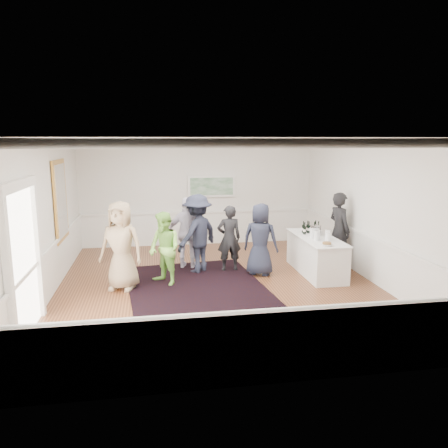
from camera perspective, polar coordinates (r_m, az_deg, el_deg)
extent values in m
plane|color=brown|center=(9.72, -0.75, -8.07)|extent=(8.00, 8.00, 0.00)
cube|color=white|center=(9.18, -0.80, 11.16)|extent=(7.00, 8.00, 0.02)
cube|color=white|center=(9.46, -22.24, 0.59)|extent=(0.02, 8.00, 3.20)
cube|color=white|center=(10.43, 18.62, 1.74)|extent=(0.02, 8.00, 3.20)
cube|color=white|center=(13.25, -3.38, 4.16)|extent=(7.00, 0.02, 3.20)
cube|color=white|center=(5.49, 5.52, -5.72)|extent=(7.00, 0.02, 3.20)
cube|color=gold|center=(10.68, -20.57, 2.90)|extent=(0.04, 1.25, 1.85)
cube|color=white|center=(10.67, -20.45, 2.91)|extent=(0.01, 1.05, 1.65)
cube|color=white|center=(6.97, -26.29, -6.64)|extent=(0.10, 0.14, 2.40)
cube|color=white|center=(8.49, -23.15, -3.35)|extent=(0.10, 0.14, 2.40)
cube|color=white|center=(7.50, -25.34, 4.63)|extent=(0.10, 1.78, 0.16)
cube|color=white|center=(7.74, -24.81, -4.84)|extent=(0.02, 1.50, 2.40)
cube|color=white|center=(13.22, -1.64, 4.95)|extent=(1.44, 0.05, 0.66)
cube|color=#276A37|center=(13.19, -1.62, 4.94)|extent=(1.30, 0.01, 0.52)
cube|color=black|center=(9.64, -3.61, -8.19)|extent=(3.25, 4.06, 0.02)
cube|color=silver|center=(10.73, 11.93, -4.03)|extent=(0.77, 2.13, 0.87)
cube|color=silver|center=(10.63, 12.02, -1.73)|extent=(0.83, 2.19, 0.02)
imported|color=black|center=(11.25, 14.81, -0.78)|extent=(0.61, 0.78, 1.90)
imported|color=tan|center=(9.53, -13.29, -2.77)|extent=(1.08, 0.87, 1.91)
imported|color=#89D053|center=(9.69, -7.77, -3.22)|extent=(0.96, 1.00, 1.62)
imported|color=silver|center=(10.86, -4.73, -1.18)|extent=(1.12, 0.70, 1.78)
imported|color=#1C2030|center=(10.50, -3.49, -1.25)|extent=(1.38, 1.35, 1.90)
imported|color=black|center=(10.61, 0.67, -1.87)|extent=(0.61, 0.42, 1.62)
imported|color=#1C2030|center=(10.32, 4.76, -2.01)|extent=(1.00, 0.88, 1.72)
cylinder|color=#78AB3D|center=(10.31, 12.13, -1.38)|extent=(0.12, 0.12, 0.24)
cylinder|color=#DE4A41|center=(10.35, 13.41, -1.39)|extent=(0.12, 0.12, 0.24)
cylinder|color=#71B741|center=(10.50, 11.46, -1.14)|extent=(0.12, 0.12, 0.24)
cylinder|color=beige|center=(10.16, 13.42, -1.63)|extent=(0.12, 0.12, 0.24)
cylinder|color=#C53A3C|center=(10.25, 11.96, -1.45)|extent=(0.12, 0.12, 0.24)
cylinder|color=silver|center=(10.78, 11.87, -0.86)|extent=(0.26, 0.26, 0.25)
imported|color=white|center=(9.81, 13.28, -2.61)|extent=(0.24, 0.24, 0.06)
cylinder|color=olive|center=(9.80, 13.29, -2.47)|extent=(0.19, 0.19, 0.04)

